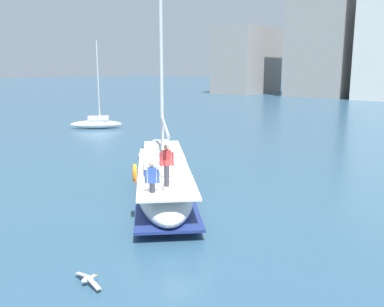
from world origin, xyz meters
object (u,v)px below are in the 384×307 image
seagull (88,279)px  mooring_buoy (142,156)px  main_sailboat (164,180)px  moored_catamaran (96,123)px

seagull → mooring_buoy: (-10.20, 12.38, -0.01)m
mooring_buoy → main_sailboat: bearing=-39.0°
main_sailboat → moored_catamaran: size_ratio=1.54×
moored_catamaran → seagull: size_ratio=6.56×
main_sailboat → moored_catamaran: main_sailboat is taller
moored_catamaran → seagull: (23.19, -19.27, -0.38)m
seagull → moored_catamaran: bearing=140.3°
seagull → mooring_buoy: size_ratio=1.42×
seagull → mooring_buoy: bearing=129.5°
moored_catamaran → mooring_buoy: (12.99, -6.89, -0.39)m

